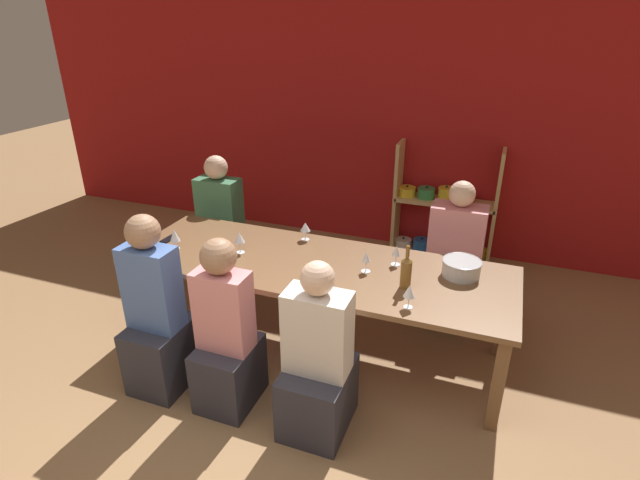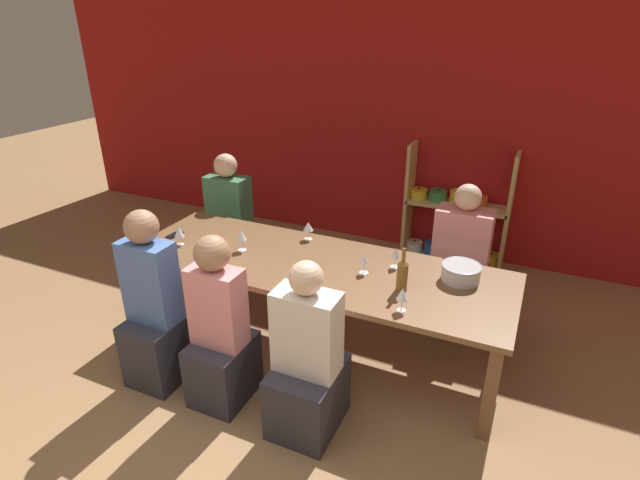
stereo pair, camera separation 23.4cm
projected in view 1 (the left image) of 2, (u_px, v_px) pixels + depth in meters
wall_back_red at (385, 124)px, 5.32m from camera, size 8.80×0.06×2.70m
shelf_unit at (442, 220)px, 5.31m from camera, size 1.05×0.30×1.23m
dining_table at (315, 272)px, 3.74m from camera, size 2.90×0.98×0.74m
mixing_bowl at (461, 267)px, 3.52m from camera, size 0.28×0.28×0.12m
wine_bottle_green at (406, 272)px, 3.34m from camera, size 0.07×0.07×0.31m
wine_glass_red_a at (409, 292)px, 3.12m from camera, size 0.07×0.07×0.16m
wine_glass_empty_a at (141, 240)px, 3.80m from camera, size 0.08×0.08×0.18m
wine_glass_red_b at (366, 258)px, 3.55m from camera, size 0.07×0.07×0.16m
wine_glass_red_c at (239, 238)px, 3.83m from camera, size 0.08×0.08×0.17m
wine_glass_white_a at (175, 236)px, 3.90m from camera, size 0.08×0.08×0.17m
wine_glass_empty_b at (396, 251)px, 3.65m from camera, size 0.07×0.07×0.16m
wine_glass_white_b at (305, 227)px, 4.05m from camera, size 0.08×0.08×0.15m
cell_phone at (169, 239)px, 4.10m from camera, size 0.08×0.15×0.01m
person_near_a at (158, 324)px, 3.42m from camera, size 0.36×0.45×1.31m
person_far_a at (453, 268)px, 4.30m from camera, size 0.45×0.56×1.22m
person_near_b at (318, 370)px, 3.08m from camera, size 0.39×0.49×1.18m
person_far_b at (222, 233)px, 4.93m from camera, size 0.41×0.52×1.23m
person_near_c at (227, 344)px, 3.27m from camera, size 0.35×0.44×1.22m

